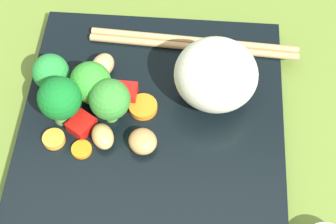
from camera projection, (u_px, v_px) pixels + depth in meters
The scene contains 16 objects.
ground_plane at pixel (154, 128), 59.90cm from camera, with size 110.00×110.00×2.00cm, color olive.
square_plate at pixel (153, 119), 58.33cm from camera, with size 28.30×28.30×1.73cm, color black.
rice_mound at pixel (216, 75), 55.38cm from camera, with size 8.84×7.97×8.22cm, color white.
broccoli_floret_0 at pixel (91, 82), 56.19cm from camera, with size 4.44×4.44×5.42cm.
broccoli_floret_1 at pixel (51, 72), 57.48cm from camera, with size 4.02×4.02×4.76cm.
broccoli_floret_2 at pixel (110, 100), 54.74cm from camera, with size 4.36×4.36×5.62cm.
broccoli_floret_3 at pixel (60, 99), 54.28cm from camera, with size 4.57×4.57×6.18cm.
carrot_slice_0 at pixel (54, 139), 55.60cm from camera, with size 2.36×2.36×0.68cm, color #FB9D30.
carrot_slice_1 at pixel (82, 149), 55.09cm from camera, with size 2.14×2.14×0.42cm, color orange.
carrot_slice_2 at pixel (143, 107), 57.72cm from camera, with size 3.12×3.12×0.73cm, color orange.
pepper_chunk_0 at pixel (82, 125), 56.12cm from camera, with size 2.61×2.28×1.38cm, color red.
pepper_chunk_1 at pixel (124, 93), 58.07cm from camera, with size 2.80×2.19×1.74cm, color red.
chicken_piece_0 at pixel (143, 141), 54.70cm from camera, with size 3.08×2.90×2.01cm, color tan.
chicken_piece_1 at pixel (103, 66), 59.65cm from camera, with size 3.13×2.38×2.47cm, color tan.
chicken_piece_2 at pixel (103, 136), 55.06cm from camera, with size 3.08×2.22×1.93cm, color tan.
chopstick_pair at pixel (194, 44), 62.39cm from camera, with size 2.99×24.62×0.86cm.
Camera 1 is at (-30.26, -3.89, 50.61)cm, focal length 56.67 mm.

